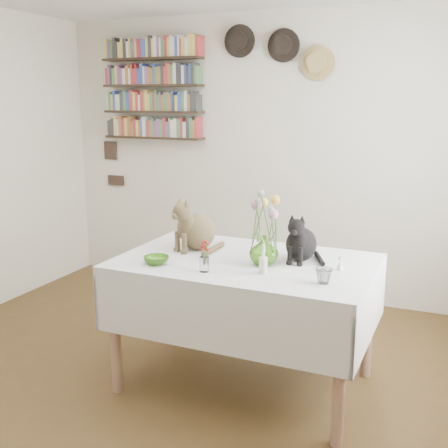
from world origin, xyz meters
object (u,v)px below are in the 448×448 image
at_px(flower_vase, 264,250).
at_px(bookshelf_unit, 153,90).
at_px(black_cat, 301,236).
at_px(dining_table, 245,291).
at_px(tabby_cat, 198,222).

xyz_separation_m(flower_vase, bookshelf_unit, (-1.71, 1.70, 0.94)).
distance_m(black_cat, flower_vase, 0.26).
height_order(black_cat, bookshelf_unit, bookshelf_unit).
xyz_separation_m(dining_table, bookshelf_unit, (-1.57, 1.64, 1.23)).
xyz_separation_m(dining_table, flower_vase, (0.13, -0.05, 0.29)).
relative_size(black_cat, flower_vase, 1.70).
bearing_deg(tabby_cat, bookshelf_unit, 154.36).
relative_size(dining_table, bookshelf_unit, 1.53).
bearing_deg(tabby_cat, flower_vase, 7.10).
bearing_deg(black_cat, tabby_cat, -177.58).
distance_m(tabby_cat, flower_vase, 0.55).
relative_size(dining_table, black_cat, 5.09).
height_order(tabby_cat, bookshelf_unit, bookshelf_unit).
height_order(flower_vase, bookshelf_unit, bookshelf_unit).
distance_m(dining_table, bookshelf_unit, 2.59).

